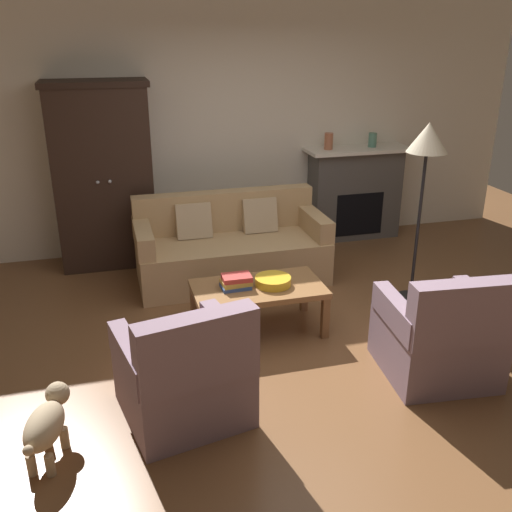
{
  "coord_description": "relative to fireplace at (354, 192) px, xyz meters",
  "views": [
    {
      "loc": [
        -1.39,
        -3.88,
        2.43
      ],
      "look_at": [
        -0.15,
        0.64,
        0.55
      ],
      "focal_mm": 39.84,
      "sensor_mm": 36.0,
      "label": 1
    }
  ],
  "objects": [
    {
      "name": "coffee_table",
      "position": [
        -1.78,
        -2.01,
        -0.2
      ],
      "size": [
        1.1,
        0.6,
        0.42
      ],
      "color": "olive",
      "rests_on": "ground"
    },
    {
      "name": "mantel_vase_jade",
      "position": [
        0.18,
        -0.02,
        0.63
      ],
      "size": [
        0.1,
        0.1,
        0.17
      ],
      "primitive_type": "cylinder",
      "color": "slate",
      "rests_on": "fireplace"
    },
    {
      "name": "dog",
      "position": [
        -3.42,
        -3.18,
        -0.32
      ],
      "size": [
        0.31,
        0.55,
        0.39
      ],
      "color": "tan",
      "rests_on": "ground"
    },
    {
      "name": "armchair_near_left",
      "position": [
        -2.56,
        -3.01,
        -0.25
      ],
      "size": [
        0.9,
        0.91,
        0.88
      ],
      "color": "gray",
      "rests_on": "ground"
    },
    {
      "name": "couch",
      "position": [
        -1.75,
        -0.85,
        -0.25
      ],
      "size": [
        1.92,
        0.86,
        0.86
      ],
      "color": "tan",
      "rests_on": "ground"
    },
    {
      "name": "fruit_bowl",
      "position": [
        -1.65,
        -2.01,
        -0.11
      ],
      "size": [
        0.31,
        0.31,
        0.07
      ],
      "primitive_type": "cylinder",
      "color": "gold",
      "rests_on": "coffee_table"
    },
    {
      "name": "book_stack",
      "position": [
        -1.96,
        -1.99,
        -0.09
      ],
      "size": [
        0.26,
        0.18,
        0.11
      ],
      "color": "#38569E",
      "rests_on": "coffee_table"
    },
    {
      "name": "armoire",
      "position": [
        -2.95,
        -0.08,
        0.41
      ],
      "size": [
        1.06,
        0.57,
        1.96
      ],
      "color": "black",
      "rests_on": "ground"
    },
    {
      "name": "back_wall",
      "position": [
        -1.55,
        0.25,
        0.83
      ],
      "size": [
        7.2,
        0.1,
        2.8
      ],
      "primitive_type": "cube",
      "color": "silver",
      "rests_on": "ground"
    },
    {
      "name": "floor_lamp",
      "position": [
        -0.19,
        -1.79,
        0.89
      ],
      "size": [
        0.36,
        0.36,
        1.68
      ],
      "color": "black",
      "rests_on": "ground"
    },
    {
      "name": "mantel_vase_terracotta",
      "position": [
        -0.38,
        -0.02,
        0.65
      ],
      "size": [
        0.1,
        0.1,
        0.19
      ],
      "primitive_type": "cylinder",
      "color": "#A86042",
      "rests_on": "fireplace"
    },
    {
      "name": "fireplace",
      "position": [
        0.0,
        0.0,
        0.0
      ],
      "size": [
        1.26,
        0.48,
        1.12
      ],
      "color": "#4C4947",
      "rests_on": "ground"
    },
    {
      "name": "armchair_near_right",
      "position": [
        -0.67,
        -3.01,
        -0.25
      ],
      "size": [
        0.84,
        0.84,
        0.88
      ],
      "color": "gray",
      "rests_on": "ground"
    },
    {
      "name": "ground_plane",
      "position": [
        -1.55,
        -2.3,
        -0.57
      ],
      "size": [
        9.6,
        9.6,
        0.0
      ],
      "primitive_type": "plane",
      "color": "brown"
    }
  ]
}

